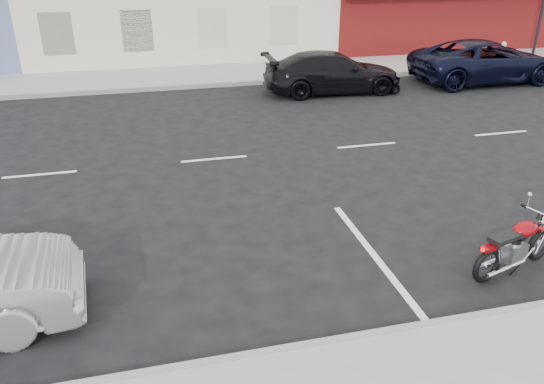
{
  "coord_description": "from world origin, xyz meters",
  "views": [
    {
      "loc": [
        -3.51,
        -12.02,
        4.81
      ],
      "look_at": [
        -1.48,
        -3.81,
        0.8
      ],
      "focal_mm": 35.0,
      "sensor_mm": 36.0,
      "label": 1
    }
  ],
  "objects_px": {
    "fire_hydrant": "(503,49)",
    "car_far": "(333,72)",
    "motorcycle": "(542,236)",
    "suv_far": "(485,61)"
  },
  "relations": [
    {
      "from": "fire_hydrant",
      "to": "car_far",
      "type": "relative_size",
      "value": 0.15
    },
    {
      "from": "suv_far",
      "to": "car_far",
      "type": "height_order",
      "value": "suv_far"
    },
    {
      "from": "fire_hydrant",
      "to": "suv_far",
      "type": "xyz_separation_m",
      "value": [
        -3.0,
        -3.08,
        0.24
      ]
    },
    {
      "from": "motorcycle",
      "to": "car_far",
      "type": "distance_m",
      "value": 11.11
    },
    {
      "from": "motorcycle",
      "to": "suv_far",
      "type": "height_order",
      "value": "suv_far"
    },
    {
      "from": "fire_hydrant",
      "to": "suv_far",
      "type": "bearing_deg",
      "value": -134.2
    },
    {
      "from": "fire_hydrant",
      "to": "car_far",
      "type": "bearing_deg",
      "value": -160.73
    },
    {
      "from": "fire_hydrant",
      "to": "car_far",
      "type": "distance_m",
      "value": 9.59
    },
    {
      "from": "fire_hydrant",
      "to": "motorcycle",
      "type": "height_order",
      "value": "motorcycle"
    },
    {
      "from": "motorcycle",
      "to": "suv_far",
      "type": "relative_size",
      "value": 0.33
    }
  ]
}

